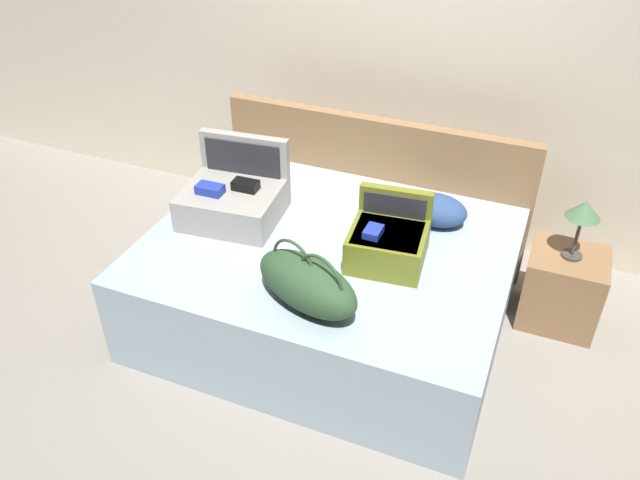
{
  "coord_description": "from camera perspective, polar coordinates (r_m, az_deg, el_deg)",
  "views": [
    {
      "loc": [
        1.06,
        -2.31,
        2.65
      ],
      "look_at": [
        0.0,
        0.28,
        0.68
      ],
      "focal_mm": 35.75,
      "sensor_mm": 36.0,
      "label": 1
    }
  ],
  "objects": [
    {
      "name": "back_wall",
      "position": [
        4.32,
        7.19,
        16.68
      ],
      "size": [
        8.0,
        0.1,
        2.6
      ],
      "primitive_type": "cube",
      "color": "beige",
      "rests_on": "ground"
    },
    {
      "name": "pillow_near_headboard",
      "position": [
        3.76,
        10.28,
        2.69
      ],
      "size": [
        0.38,
        0.26,
        0.18
      ],
      "primitive_type": "ellipsoid",
      "rotation": [
        0.0,
        0.0,
        -0.04
      ],
      "color": "navy",
      "rests_on": "bed"
    },
    {
      "name": "bed",
      "position": [
        3.75,
        0.69,
        -3.89
      ],
      "size": [
        2.01,
        1.59,
        0.58
      ],
      "primitive_type": "cube",
      "color": "#99ADBC",
      "rests_on": "ground"
    },
    {
      "name": "table_lamp",
      "position": [
        3.77,
        22.52,
        2.27
      ],
      "size": [
        0.19,
        0.19,
        0.37
      ],
      "color": "#3F3833",
      "rests_on": "nightstand"
    },
    {
      "name": "duffel_bag",
      "position": [
        3.08,
        -1.17,
        -3.87
      ],
      "size": [
        0.66,
        0.47,
        0.34
      ],
      "rotation": [
        0.0,
        0.0,
        -0.36
      ],
      "color": "#2D4C2D",
      "rests_on": "bed"
    },
    {
      "name": "hard_case_large",
      "position": [
        3.77,
        -7.75,
        3.8
      ],
      "size": [
        0.59,
        0.54,
        0.44
      ],
      "rotation": [
        0.0,
        0.0,
        0.1
      ],
      "color": "gray",
      "rests_on": "bed"
    },
    {
      "name": "ground_plane",
      "position": [
        3.67,
        -1.69,
        -11.04
      ],
      "size": [
        12.0,
        12.0,
        0.0
      ],
      "primitive_type": "plane",
      "color": "gray"
    },
    {
      "name": "hard_case_medium",
      "position": [
        3.4,
        6.12,
        -0.09
      ],
      "size": [
        0.44,
        0.44,
        0.35
      ],
      "rotation": [
        0.0,
        0.0,
        0.1
      ],
      "color": "olive",
      "rests_on": "bed"
    },
    {
      "name": "nightstand",
      "position": [
        4.06,
        20.86,
        -4.04
      ],
      "size": [
        0.44,
        0.4,
        0.47
      ],
      "primitive_type": "cube",
      "color": "olive",
      "rests_on": "ground"
    },
    {
      "name": "headboard",
      "position": [
        4.29,
        4.84,
        4.77
      ],
      "size": [
        2.05,
        0.08,
        0.98
      ],
      "primitive_type": "cube",
      "color": "olive",
      "rests_on": "ground"
    }
  ]
}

